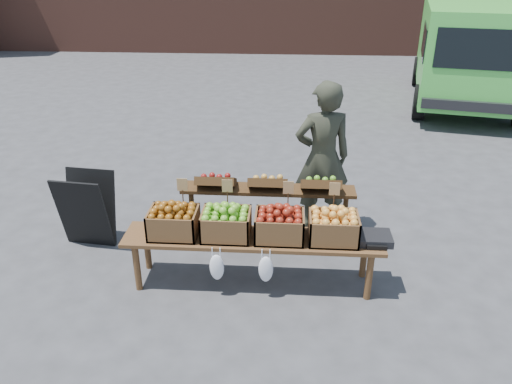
# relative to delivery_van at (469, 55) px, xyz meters

# --- Properties ---
(ground) EXTENTS (80.00, 80.00, 0.00)m
(ground) POSITION_rel_delivery_van_xyz_m (-4.70, -7.04, -1.13)
(ground) COLOR #3F3F42
(delivery_van) EXTENTS (3.32, 5.42, 2.26)m
(delivery_van) POSITION_rel_delivery_van_xyz_m (0.00, 0.00, 0.00)
(delivery_van) COLOR #4AC745
(delivery_van) RESTS_ON ground
(vendor) EXTENTS (0.78, 0.59, 1.92)m
(vendor) POSITION_rel_delivery_van_xyz_m (-3.64, -6.19, -0.17)
(vendor) COLOR #2C2E22
(vendor) RESTS_ON ground
(chalkboard_sign) EXTENTS (0.65, 0.40, 0.93)m
(chalkboard_sign) POSITION_rel_delivery_van_xyz_m (-6.45, -6.81, -0.67)
(chalkboard_sign) COLOR black
(chalkboard_sign) RESTS_ON ground
(back_table) EXTENTS (2.10, 0.44, 1.04)m
(back_table) POSITION_rel_delivery_van_xyz_m (-4.29, -6.76, -0.61)
(back_table) COLOR #3C2511
(back_table) RESTS_ON ground
(display_bench) EXTENTS (2.70, 0.56, 0.57)m
(display_bench) POSITION_rel_delivery_van_xyz_m (-4.41, -7.48, -0.85)
(display_bench) COLOR #54351C
(display_bench) RESTS_ON ground
(crate_golden_apples) EXTENTS (0.50, 0.40, 0.28)m
(crate_golden_apples) POSITION_rel_delivery_van_xyz_m (-5.24, -7.48, -0.42)
(crate_golden_apples) COLOR #86550E
(crate_golden_apples) RESTS_ON display_bench
(crate_russet_pears) EXTENTS (0.50, 0.40, 0.28)m
(crate_russet_pears) POSITION_rel_delivery_van_xyz_m (-4.69, -7.48, -0.42)
(crate_russet_pears) COLOR #48932E
(crate_russet_pears) RESTS_ON display_bench
(crate_red_apples) EXTENTS (0.50, 0.40, 0.28)m
(crate_red_apples) POSITION_rel_delivery_van_xyz_m (-4.14, -7.48, -0.42)
(crate_red_apples) COLOR maroon
(crate_red_apples) RESTS_ON display_bench
(crate_green_apples) EXTENTS (0.50, 0.40, 0.28)m
(crate_green_apples) POSITION_rel_delivery_van_xyz_m (-3.59, -7.48, -0.42)
(crate_green_apples) COLOR gold
(crate_green_apples) RESTS_ON display_bench
(weighing_scale) EXTENTS (0.34, 0.30, 0.08)m
(weighing_scale) POSITION_rel_delivery_van_xyz_m (-3.16, -7.48, -0.52)
(weighing_scale) COLOR black
(weighing_scale) RESTS_ON display_bench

